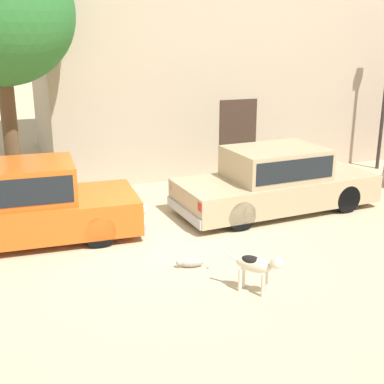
% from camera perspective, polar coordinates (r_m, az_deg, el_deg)
% --- Properties ---
extents(ground_plane, '(80.00, 80.00, 0.00)m').
position_cam_1_polar(ground_plane, '(9.67, -4.54, -5.97)').
color(ground_plane, tan).
extents(parked_sedan_nearest, '(4.36, 1.94, 1.51)m').
position_cam_1_polar(parked_sedan_nearest, '(10.17, -18.03, -1.16)').
color(parked_sedan_nearest, '#D15619').
rests_on(parked_sedan_nearest, ground_plane).
extents(parked_sedan_second, '(4.70, 2.05, 1.42)m').
position_cam_1_polar(parked_sedan_second, '(11.50, 9.31, 1.37)').
color(parked_sedan_second, tan).
rests_on(parked_sedan_second, ground_plane).
extents(apartment_block, '(14.10, 6.51, 9.65)m').
position_cam_1_polar(apartment_block, '(17.83, 7.28, 20.41)').
color(apartment_block, tan).
rests_on(apartment_block, ground_plane).
extents(stray_dog_spotted, '(0.70, 0.77, 0.69)m').
position_cam_1_polar(stray_dog_spotted, '(7.86, 7.25, -8.10)').
color(stray_dog_spotted, beige).
rests_on(stray_dog_spotted, ground_plane).
extents(stray_cat, '(0.65, 0.27, 0.16)m').
position_cam_1_polar(stray_cat, '(8.77, -0.10, -7.90)').
color(stray_cat, gray).
rests_on(stray_cat, ground_plane).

